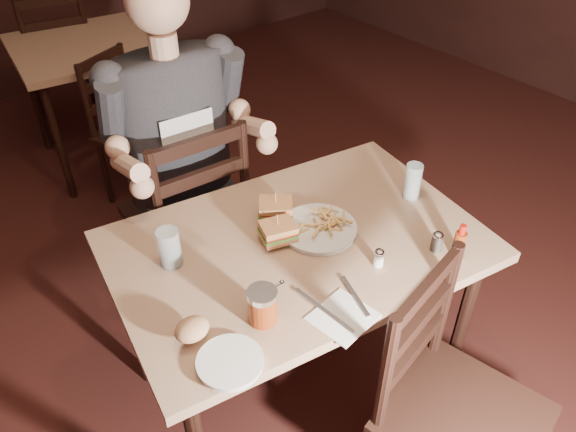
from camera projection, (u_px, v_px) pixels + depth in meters
room_shell at (393, 42)px, 1.57m from camera, size 7.00×7.00×7.00m
main_table at (297, 260)px, 1.91m from camera, size 1.33×1.00×0.77m
bg_table at (88, 58)px, 3.29m from camera, size 0.90×0.90×0.77m
chair_far at (186, 215)px, 2.42m from camera, size 0.49×0.53×0.98m
chair_near at (464, 420)px, 1.68m from camera, size 0.52×0.55×0.94m
bg_chair_far at (60, 61)px, 3.74m from camera, size 0.53×0.56×0.96m
bg_chair_near at (139, 133)px, 3.11m from camera, size 0.53×0.55×0.85m
diner at (177, 112)px, 2.07m from camera, size 0.62×0.50×1.00m
dinner_plate at (318, 230)px, 1.90m from camera, size 0.29×0.29×0.01m
sandwich_left at (276, 205)px, 1.92m from camera, size 0.15×0.14×0.10m
sandwich_right at (278, 227)px, 1.82m from camera, size 0.13×0.12×0.10m
fries_pile at (320, 223)px, 1.89m from camera, size 0.26×0.20×0.04m
ketchup_dollop at (329, 225)px, 1.90m from camera, size 0.05×0.05×0.01m
glass_left at (169, 248)px, 1.74m from camera, size 0.08×0.08×0.13m
glass_right at (413, 181)px, 2.02m from camera, size 0.07×0.07×0.14m
hot_sauce at (460, 240)px, 1.77m from camera, size 0.04×0.04×0.12m
salt_shaker at (379, 258)px, 1.76m from camera, size 0.04×0.04×0.06m
pepper_shaker at (437, 242)px, 1.81m from camera, size 0.04×0.04×0.07m
syrup_dispenser at (262, 306)px, 1.56m from camera, size 0.10×0.10×0.11m
napkin at (343, 317)px, 1.60m from camera, size 0.18×0.17×0.00m
knife at (324, 310)px, 1.62m from camera, size 0.03×0.23×0.01m
fork at (355, 296)px, 1.66m from camera, size 0.07×0.17×0.01m
side_plate at (230, 363)px, 1.47m from camera, size 0.20×0.20×0.01m
bread_roll at (192, 329)px, 1.52m from camera, size 0.11×0.10×0.06m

